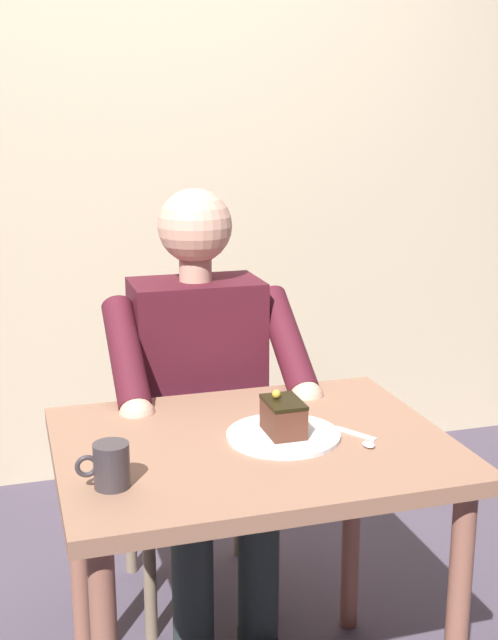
# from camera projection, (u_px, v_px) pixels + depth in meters

# --- Properties ---
(cafe_rear_panel) EXTENTS (6.40, 0.12, 3.00)m
(cafe_rear_panel) POSITION_uv_depth(u_px,v_px,m) (132.00, 94.00, 3.10)
(cafe_rear_panel) COLOR beige
(cafe_rear_panel) RESTS_ON ground
(dining_table) EXTENTS (0.87, 0.68, 0.73)m
(dining_table) POSITION_uv_depth(u_px,v_px,m) (253.00, 484.00, 1.86)
(dining_table) COLOR #92674F
(dining_table) RESTS_ON ground
(chair) EXTENTS (0.42, 0.42, 0.88)m
(chair) POSITION_uv_depth(u_px,v_px,m) (191.00, 437.00, 2.49)
(chair) COLOR #816F57
(chair) RESTS_ON ground
(seated_person) EXTENTS (0.53, 0.58, 1.24)m
(seated_person) POSITION_uv_depth(u_px,v_px,m) (204.00, 406.00, 2.29)
(seated_person) COLOR #4A1521
(seated_person) RESTS_ON ground
(dessert_plate) EXTENTS (0.26, 0.26, 0.01)m
(dessert_plate) POSITION_uv_depth(u_px,v_px,m) (283.00, 435.00, 1.84)
(dessert_plate) COLOR silver
(dessert_plate) RESTS_ON dining_table
(cake_slice) EXTENTS (0.08, 0.11, 0.10)m
(cake_slice) POSITION_uv_depth(u_px,v_px,m) (283.00, 416.00, 1.83)
(cake_slice) COLOR #582F20
(cake_slice) RESTS_ON dessert_plate
(coffee_cup) EXTENTS (0.11, 0.07, 0.09)m
(coffee_cup) POSITION_uv_depth(u_px,v_px,m) (111.00, 465.00, 1.59)
(coffee_cup) COLOR #393236
(coffee_cup) RESTS_ON dining_table
(dessert_spoon) EXTENTS (0.07, 0.14, 0.01)m
(dessert_spoon) POSITION_uv_depth(u_px,v_px,m) (362.00, 439.00, 1.82)
(dessert_spoon) COLOR silver
(dessert_spoon) RESTS_ON dining_table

